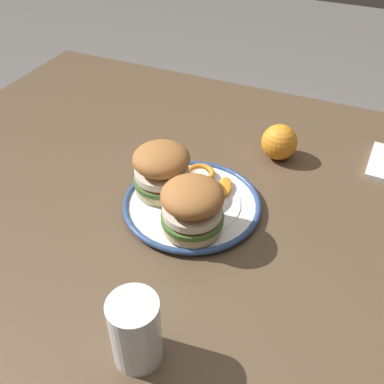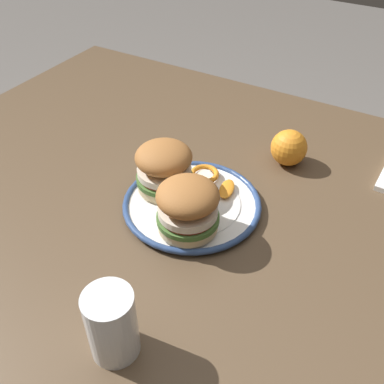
{
  "view_description": "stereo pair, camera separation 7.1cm",
  "coord_description": "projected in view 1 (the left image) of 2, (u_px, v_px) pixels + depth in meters",
  "views": [
    {
      "loc": [
        -0.34,
        0.64,
        1.35
      ],
      "look_at": [
        -0.07,
        0.04,
        0.8
      ],
      "focal_mm": 41.69,
      "sensor_mm": 36.0,
      "label": 1
    },
    {
      "loc": [
        -0.4,
        0.61,
        1.35
      ],
      "look_at": [
        -0.07,
        0.04,
        0.8
      ],
      "focal_mm": 41.69,
      "sensor_mm": 36.0,
      "label": 2
    }
  ],
  "objects": [
    {
      "name": "orange_peel_strip_short",
      "position": [
        200.0,
        194.0,
        0.88
      ],
      "size": [
        0.07,
        0.06,
        0.01
      ],
      "color": "orange",
      "rests_on": "dinner_plate"
    },
    {
      "name": "orange_peel_strip_long",
      "position": [
        225.0,
        186.0,
        0.9
      ],
      "size": [
        0.04,
        0.07,
        0.01
      ],
      "color": "orange",
      "rests_on": "dinner_plate"
    },
    {
      "name": "dining_table",
      "position": [
        171.0,
        220.0,
        0.99
      ],
      "size": [
        1.27,
        1.01,
        0.76
      ],
      "color": "brown",
      "rests_on": "ground"
    },
    {
      "name": "sandwich_half_right",
      "position": [
        160.0,
        168.0,
        0.87
      ],
      "size": [
        0.16,
        0.16,
        0.1
      ],
      "color": "beige",
      "rests_on": "dinner_plate"
    },
    {
      "name": "orange_peel_curled",
      "position": [
        200.0,
        173.0,
        0.93
      ],
      "size": [
        0.08,
        0.08,
        0.01
      ],
      "color": "orange",
      "rests_on": "dinner_plate"
    },
    {
      "name": "whole_orange",
      "position": [
        279.0,
        142.0,
        0.99
      ],
      "size": [
        0.08,
        0.08,
        0.08
      ],
      "primitive_type": "sphere",
      "color": "orange",
      "rests_on": "dining_table"
    },
    {
      "name": "ground_plane",
      "position": [
        178.0,
        371.0,
        1.42
      ],
      "size": [
        8.0,
        8.0,
        0.0
      ],
      "primitive_type": "plane",
      "color": "slate"
    },
    {
      "name": "sandwich_half_left",
      "position": [
        192.0,
        206.0,
        0.78
      ],
      "size": [
        0.16,
        0.16,
        0.1
      ],
      "color": "beige",
      "rests_on": "dinner_plate"
    },
    {
      "name": "dinner_plate",
      "position": [
        192.0,
        204.0,
        0.88
      ],
      "size": [
        0.27,
        0.27,
        0.02
      ],
      "color": "white",
      "rests_on": "dining_table"
    },
    {
      "name": "drinking_glass",
      "position": [
        136.0,
        333.0,
        0.61
      ],
      "size": [
        0.07,
        0.07,
        0.12
      ],
      "color": "white",
      "rests_on": "dining_table"
    }
  ]
}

